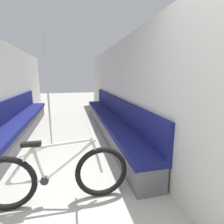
% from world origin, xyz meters
% --- Properties ---
extents(wall_right, '(0.10, 9.87, 2.29)m').
position_xyz_m(wall_right, '(1.38, 3.34, 1.14)').
color(wall_right, beige).
rests_on(wall_right, ground).
extents(bench_seat_row_left, '(0.48, 5.27, 0.94)m').
position_xyz_m(bench_seat_row_left, '(-1.12, 3.45, 0.31)').
color(bench_seat_row_left, '#5B5B60').
rests_on(bench_seat_row_left, ground).
extents(bench_seat_row_right, '(0.48, 5.27, 0.94)m').
position_xyz_m(bench_seat_row_right, '(1.12, 3.45, 0.31)').
color(bench_seat_row_right, '#5B5B60').
rests_on(bench_seat_row_right, ground).
extents(bicycle, '(1.70, 0.46, 0.83)m').
position_xyz_m(bicycle, '(-0.05, 1.00, 0.34)').
color(bicycle, black).
rests_on(bicycle, ground).
extents(grab_pole_near, '(0.08, 0.08, 2.27)m').
position_xyz_m(grab_pole_near, '(-0.30, 2.86, 1.10)').
color(grab_pole_near, gray).
rests_on(grab_pole_near, ground).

